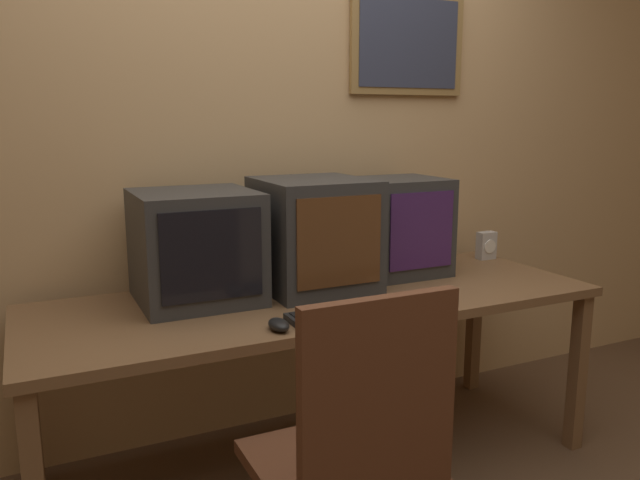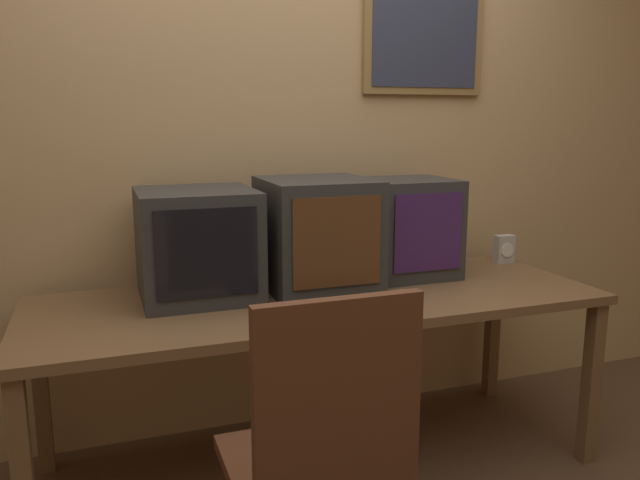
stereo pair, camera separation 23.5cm
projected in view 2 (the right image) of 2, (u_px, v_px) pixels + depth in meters
wall_back at (284, 138)px, 2.74m from camera, size 8.00×0.08×2.60m
desk at (320, 311)px, 2.41m from camera, size 2.18×0.77×0.71m
monitor_left at (198, 244)px, 2.36m from camera, size 0.43×0.44×0.41m
monitor_center at (317, 234)px, 2.48m from camera, size 0.42×0.45×0.44m
monitor_right at (408, 228)px, 2.68m from camera, size 0.37×0.35×0.42m
keyboard_main at (337, 316)px, 2.12m from camera, size 0.39×0.17×0.03m
mouse_near_keyboard at (401, 306)px, 2.22m from camera, size 0.06×0.11×0.03m
mouse_far_corner at (267, 323)px, 2.02m from camera, size 0.06×0.10×0.04m
desk_clock at (504, 249)px, 2.93m from camera, size 0.09×0.06×0.13m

